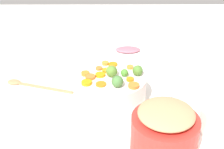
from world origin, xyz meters
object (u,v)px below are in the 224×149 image
Objects in this scene: wooden_spoon at (27,84)px; ham_plate at (131,54)px; serving_bowl_carrots at (112,88)px; metal_pot at (164,137)px.

ham_plate is at bearing -147.99° from wooden_spoon.
serving_bowl_carrots is 1.13× the size of ham_plate.
serving_bowl_carrots is 0.33m from metal_pot.
serving_bowl_carrots is at bearing -62.49° from metal_pot.
serving_bowl_carrots is 1.29× the size of metal_pot.
serving_bowl_carrots reaches higher than ham_plate.
serving_bowl_carrots is at bearing 75.85° from ham_plate.
wooden_spoon and ham_plate have the same top height.
ham_plate is (-0.45, -0.28, 0.00)m from wooden_spoon.
wooden_spoon is 1.28× the size of ham_plate.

